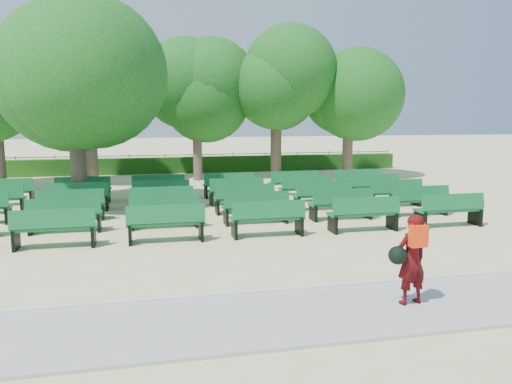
{
  "coord_description": "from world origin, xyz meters",
  "views": [
    {
      "loc": [
        -2.17,
        -14.83,
        3.29
      ],
      "look_at": [
        0.93,
        -1.0,
        1.1
      ],
      "focal_mm": 35.0,
      "sensor_mm": 36.0,
      "label": 1
    }
  ],
  "objects": [
    {
      "name": "tree_line",
      "position": [
        0.0,
        10.0,
        0.0
      ],
      "size": [
        21.8,
        6.8,
        7.04
      ],
      "primitive_type": null,
      "color": "#1B5F1C",
      "rests_on": "ground"
    },
    {
      "name": "hedge",
      "position": [
        0.0,
        14.0,
        0.45
      ],
      "size": [
        26.0,
        0.7,
        0.9
      ],
      "primitive_type": "cube",
      "color": "#1C4B13",
      "rests_on": "ground"
    },
    {
      "name": "bench_array",
      "position": [
        -0.3,
        1.49,
        0.1
      ],
      "size": [
        2.04,
        0.74,
        1.27
      ],
      "rotation": [
        0.0,
        0.0,
        0.06
      ],
      "color": "#11612D",
      "rests_on": "ground"
    },
    {
      "name": "curb",
      "position": [
        0.0,
        -6.25,
        0.05
      ],
      "size": [
        30.0,
        0.12,
        0.1
      ],
      "primitive_type": "cube",
      "color": "silver",
      "rests_on": "ground"
    },
    {
      "name": "tree_among",
      "position": [
        -4.41,
        3.27,
        4.58
      ],
      "size": [
        5.17,
        5.17,
        6.93
      ],
      "color": "brown",
      "rests_on": "ground"
    },
    {
      "name": "person",
      "position": [
        2.21,
        -7.38,
        0.88
      ],
      "size": [
        0.77,
        0.49,
        1.58
      ],
      "rotation": [
        0.0,
        0.0,
        3.32
      ],
      "color": "#42090B",
      "rests_on": "ground"
    },
    {
      "name": "fence",
      "position": [
        0.0,
        14.4,
        0.0
      ],
      "size": [
        26.0,
        0.1,
        1.02
      ],
      "primitive_type": null,
      "color": "black",
      "rests_on": "ground"
    },
    {
      "name": "paving",
      "position": [
        0.0,
        -7.4,
        0.03
      ],
      "size": [
        30.0,
        2.2,
        0.06
      ],
      "primitive_type": "cube",
      "color": "#A9A9A5",
      "rests_on": "ground"
    },
    {
      "name": "ground",
      "position": [
        0.0,
        0.0,
        0.0
      ],
      "size": [
        120.0,
        120.0,
        0.0
      ],
      "primitive_type": "plane",
      "color": "beige"
    }
  ]
}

